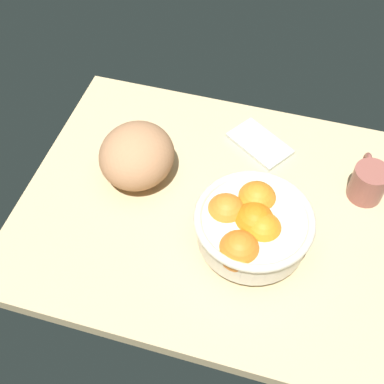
{
  "coord_description": "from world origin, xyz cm",
  "views": [
    {
      "loc": [
        -13.11,
        62.55,
        87.44
      ],
      "look_at": [
        4.45,
        1.39,
        5.0
      ],
      "focal_mm": 48.57,
      "sensor_mm": 36.0,
      "label": 1
    }
  ],
  "objects": [
    {
      "name": "mug",
      "position": [
        -29.6,
        -12.08,
        3.89
      ],
      "size": [
        7.31,
        11.29,
        7.78
      ],
      "color": "#985348",
      "rests_on": "ground"
    },
    {
      "name": "fruit_bowl",
      "position": [
        -8.71,
        6.87,
        6.25
      ],
      "size": [
        22.79,
        22.79,
        11.02
      ],
      "color": "beige",
      "rests_on": "ground"
    },
    {
      "name": "bread_loaf",
      "position": [
        18.03,
        -3.95,
        6.04
      ],
      "size": [
        16.49,
        17.59,
        12.08
      ],
      "primitive_type": "ellipsoid",
      "rotation": [
        0.0,
        0.0,
        4.67
      ],
      "color": "tan",
      "rests_on": "ground"
    },
    {
      "name": "ground_plane",
      "position": [
        0.0,
        0.0,
        -1.5
      ],
      "size": [
        79.93,
        63.68,
        3.0
      ],
      "primitive_type": "cube",
      "color": "#CFB381"
    },
    {
      "name": "napkin_folded",
      "position": [
        -5.6,
        -19.58,
        0.51
      ],
      "size": [
        16.22,
        14.56,
        1.02
      ],
      "primitive_type": "cube",
      "rotation": [
        0.0,
        0.0,
        -0.59
      ],
      "color": "silver",
      "rests_on": "ground"
    }
  ]
}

